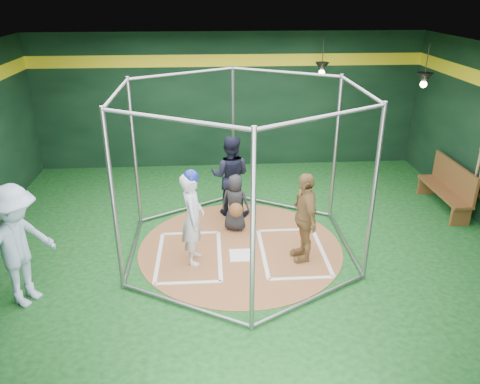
{
  "coord_description": "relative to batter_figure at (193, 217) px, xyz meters",
  "views": [
    {
      "loc": [
        -0.53,
        -7.61,
        4.5
      ],
      "look_at": [
        0.0,
        0.1,
        1.1
      ],
      "focal_mm": 35.0,
      "sensor_mm": 36.0,
      "label": 1
    }
  ],
  "objects": [
    {
      "name": "room_shell",
      "position": [
        0.85,
        0.41,
        0.88
      ],
      "size": [
        10.1,
        9.1,
        3.53
      ],
      "color": "#0D3C13",
      "rests_on": "ground"
    },
    {
      "name": "clay_disc",
      "position": [
        0.85,
        0.4,
        -0.87
      ],
      "size": [
        3.8,
        3.8,
        0.01
      ],
      "primitive_type": "cylinder",
      "color": "#975D36",
      "rests_on": "ground"
    },
    {
      "name": "home_plate",
      "position": [
        0.85,
        0.1,
        -0.86
      ],
      "size": [
        0.43,
        0.43,
        0.01
      ],
      "primitive_type": "cube",
      "color": "white",
      "rests_on": "clay_disc"
    },
    {
      "name": "batter_box_left",
      "position": [
        -0.1,
        0.15,
        -0.86
      ],
      "size": [
        1.17,
        1.77,
        0.01
      ],
      "color": "white",
      "rests_on": "clay_disc"
    },
    {
      "name": "batter_box_right",
      "position": [
        1.8,
        0.15,
        -0.86
      ],
      "size": [
        1.17,
        1.77,
        0.01
      ],
      "color": "white",
      "rests_on": "clay_disc"
    },
    {
      "name": "batting_cage",
      "position": [
        0.85,
        0.4,
        0.62
      ],
      "size": [
        4.05,
        4.67,
        3.0
      ],
      "color": "gray",
      "rests_on": "ground"
    },
    {
      "name": "pendant_lamp_near",
      "position": [
        3.05,
        4.0,
        1.86
      ],
      "size": [
        0.34,
        0.34,
        0.9
      ],
      "color": "black",
      "rests_on": "room_shell"
    },
    {
      "name": "pendant_lamp_far",
      "position": [
        4.85,
        2.4,
        1.86
      ],
      "size": [
        0.34,
        0.34,
        0.9
      ],
      "color": "black",
      "rests_on": "room_shell"
    },
    {
      "name": "batter_figure",
      "position": [
        0.0,
        0.0,
        0.0
      ],
      "size": [
        0.41,
        0.62,
        1.74
      ],
      "color": "silver",
      "rests_on": "clay_disc"
    },
    {
      "name": "visitor_leopard",
      "position": [
        1.94,
        -0.04,
        -0.05
      ],
      "size": [
        0.51,
        1.0,
        1.64
      ],
      "primitive_type": "imported",
      "rotation": [
        0.0,
        0.0,
        -1.45
      ],
      "color": "#B0864B",
      "rests_on": "clay_disc"
    },
    {
      "name": "catcher_figure",
      "position": [
        0.8,
        1.12,
        -0.29
      ],
      "size": [
        0.65,
        0.65,
        1.16
      ],
      "color": "black",
      "rests_on": "clay_disc"
    },
    {
      "name": "umpire",
      "position": [
        0.74,
        1.87,
        -0.0
      ],
      "size": [
        0.97,
        0.83,
        1.73
      ],
      "primitive_type": "imported",
      "rotation": [
        0.0,
        0.0,
        2.91
      ],
      "color": "black",
      "rests_on": "clay_disc"
    },
    {
      "name": "bystander_blue",
      "position": [
        -2.55,
        -0.99,
        0.1
      ],
      "size": [
        1.23,
        1.45,
        1.95
      ],
      "primitive_type": "imported",
      "rotation": [
        0.0,
        0.0,
        1.09
      ],
      "color": "#A2BBD6",
      "rests_on": "ground"
    },
    {
      "name": "dugout_bench",
      "position": [
        5.48,
        1.79,
        -0.34
      ],
      "size": [
        0.42,
        1.8,
        1.05
      ],
      "color": "brown",
      "rests_on": "ground"
    }
  ]
}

